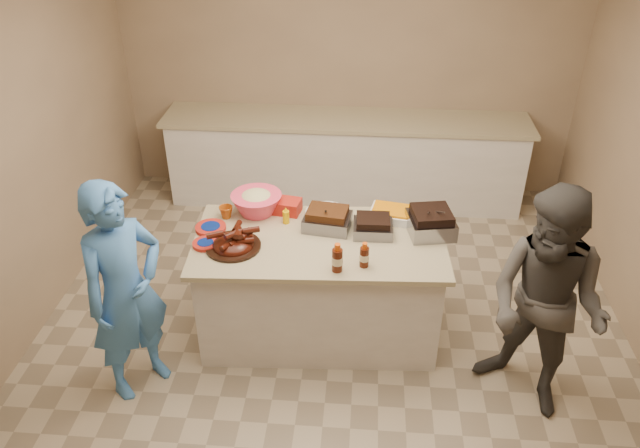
# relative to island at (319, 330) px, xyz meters

# --- Properties ---
(room) EXTENTS (4.50, 5.00, 2.70)m
(room) POSITION_rel_island_xyz_m (0.09, -0.13, 0.00)
(room) COLOR #9C8365
(room) RESTS_ON ground
(back_counter) EXTENTS (3.60, 0.64, 0.90)m
(back_counter) POSITION_rel_island_xyz_m (0.09, 2.07, 0.45)
(back_counter) COLOR silver
(back_counter) RESTS_ON ground
(island) EXTENTS (1.82, 1.02, 0.84)m
(island) POSITION_rel_island_xyz_m (0.00, 0.00, 0.00)
(island) COLOR silver
(island) RESTS_ON ground
(rib_platter) EXTENTS (0.42, 0.42, 0.15)m
(rib_platter) POSITION_rel_island_xyz_m (-0.59, -0.14, 0.84)
(rib_platter) COLOR #431208
(rib_platter) RESTS_ON island
(pulled_pork_tray) EXTENTS (0.36, 0.29, 0.10)m
(pulled_pork_tray) POSITION_rel_island_xyz_m (0.04, 0.16, 0.84)
(pulled_pork_tray) COLOR #47230F
(pulled_pork_tray) RESTS_ON island
(brisket_tray) EXTENTS (0.28, 0.24, 0.08)m
(brisket_tray) POSITION_rel_island_xyz_m (0.37, 0.11, 0.84)
(brisket_tray) COLOR black
(brisket_tray) RESTS_ON island
(roasting_pan) EXTENTS (0.36, 0.36, 0.12)m
(roasting_pan) POSITION_rel_island_xyz_m (0.78, 0.16, 0.84)
(roasting_pan) COLOR gray
(roasting_pan) RESTS_ON island
(coleslaw_bowl) EXTENTS (0.40, 0.40, 0.26)m
(coleslaw_bowl) POSITION_rel_island_xyz_m (-0.50, 0.33, 0.84)
(coleslaw_bowl) COLOR #F53F5F
(coleslaw_bowl) RESTS_ON island
(sausage_plate) EXTENTS (0.35, 0.35, 0.05)m
(sausage_plate) POSITION_rel_island_xyz_m (0.02, 0.36, 0.84)
(sausage_plate) COLOR silver
(sausage_plate) RESTS_ON island
(mac_cheese_dish) EXTENTS (0.36, 0.29, 0.08)m
(mac_cheese_dish) POSITION_rel_island_xyz_m (0.51, 0.33, 0.84)
(mac_cheese_dish) COLOR orange
(mac_cheese_dish) RESTS_ON island
(bbq_bottle_a) EXTENTS (0.07, 0.07, 0.21)m
(bbq_bottle_a) POSITION_rel_island_xyz_m (0.14, -0.35, 0.84)
(bbq_bottle_a) COLOR #421609
(bbq_bottle_a) RESTS_ON island
(bbq_bottle_b) EXTENTS (0.06, 0.06, 0.18)m
(bbq_bottle_b) POSITION_rel_island_xyz_m (0.32, -0.29, 0.84)
(bbq_bottle_b) COLOR #421609
(bbq_bottle_b) RESTS_ON island
(mustard_bottle) EXTENTS (0.05, 0.05, 0.13)m
(mustard_bottle) POSITION_rel_island_xyz_m (-0.26, 0.20, 0.84)
(mustard_bottle) COLOR #F5B800
(mustard_bottle) RESTS_ON island
(sauce_bowl) EXTENTS (0.14, 0.05, 0.14)m
(sauce_bowl) POSITION_rel_island_xyz_m (0.03, 0.28, 0.84)
(sauce_bowl) COLOR silver
(sauce_bowl) RESTS_ON island
(plate_stack_large) EXTENTS (0.23, 0.23, 0.03)m
(plate_stack_large) POSITION_rel_island_xyz_m (-0.79, 0.07, 0.84)
(plate_stack_large) COLOR #AA1F16
(plate_stack_large) RESTS_ON island
(plate_stack_small) EXTENTS (0.19, 0.19, 0.03)m
(plate_stack_small) POSITION_rel_island_xyz_m (-0.78, -0.13, 0.84)
(plate_stack_small) COLOR #AA1F16
(plate_stack_small) RESTS_ON island
(plastic_cup) EXTENTS (0.11, 0.10, 0.10)m
(plastic_cup) POSITION_rel_island_xyz_m (-0.71, 0.24, 0.84)
(plastic_cup) COLOR #A74F10
(plastic_cup) RESTS_ON island
(basket_stack) EXTENTS (0.23, 0.19, 0.10)m
(basket_stack) POSITION_rel_island_xyz_m (-0.28, 0.36, 0.84)
(basket_stack) COLOR #AA1F16
(basket_stack) RESTS_ON island
(guest_blue) EXTENTS (1.59, 1.41, 0.38)m
(guest_blue) POSITION_rel_island_xyz_m (-1.19, -0.62, 0.00)
(guest_blue) COLOR #417FCF
(guest_blue) RESTS_ON ground
(guest_gray) EXTENTS (1.64, 1.72, 0.61)m
(guest_gray) POSITION_rel_island_xyz_m (1.44, -0.57, 0.00)
(guest_gray) COLOR #474440
(guest_gray) RESTS_ON ground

